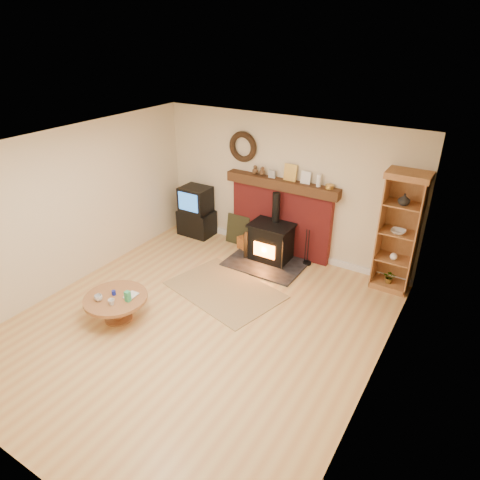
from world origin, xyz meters
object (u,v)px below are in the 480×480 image
Objects in this scene: tv_unit at (196,212)px; curio_cabinet at (399,232)px; coffee_table at (116,301)px; wood_stove at (270,243)px.

curio_cabinet is (4.00, 0.09, 0.51)m from tv_unit.
tv_unit is 4.03m from curio_cabinet.
coffee_table is at bearing -75.83° from tv_unit.
wood_stove is 2.27m from curio_cabinet.
wood_stove is at bearing -172.52° from curio_cabinet.
tv_unit is (-1.85, 0.19, 0.14)m from wood_stove.
wood_stove reaches higher than coffee_table.
curio_cabinet is at bearing 43.52° from coffee_table.
tv_unit is 1.11× the size of coffee_table.
wood_stove is 1.86m from tv_unit.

